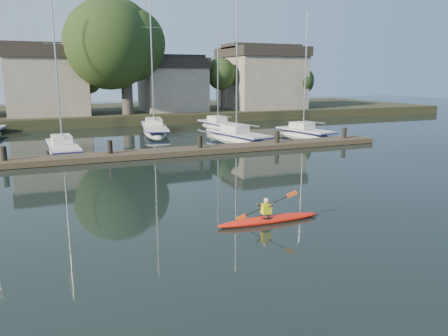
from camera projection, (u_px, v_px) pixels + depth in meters
name	position (u px, v px, depth m)	size (l,w,h in m)	color
ground	(250.00, 219.00, 16.05)	(160.00, 160.00, 0.00)	black
kayak	(269.00, 218.00, 15.72)	(4.05, 0.90, 1.29)	red
dock	(157.00, 153.00, 28.66)	(34.00, 2.00, 1.80)	#4D3F2C
sailboat_1	(63.00, 154.00, 30.38)	(2.28, 7.78, 12.59)	white
sailboat_3	(238.00, 142.00, 35.92)	(3.72, 8.35, 13.04)	white
sailboat_4	(304.00, 138.00, 38.31)	(3.31, 7.04, 11.51)	white
sailboat_6	(154.00, 134.00, 41.03)	(3.85, 10.38, 16.17)	white
sailboat_7	(219.00, 129.00, 44.58)	(2.80, 7.63, 12.02)	white
shore	(116.00, 92.00, 52.38)	(90.00, 25.25, 12.75)	black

